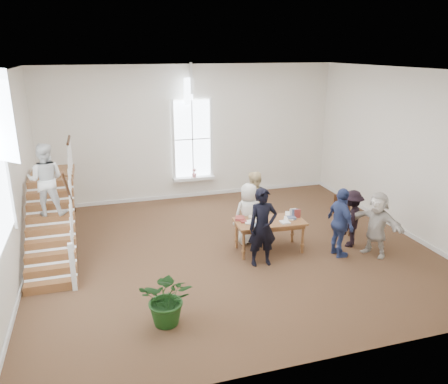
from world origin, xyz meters
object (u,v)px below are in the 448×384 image
object	(u,v)px
elderly_woman	(249,214)
floor_plant	(168,298)
woman_cluster_a	(340,223)
woman_cluster_b	(351,218)
woman_cluster_c	(377,224)
police_officer	(263,227)
person_yellow	(253,204)
side_chair	(342,212)
library_table	(269,224)

from	to	relation	value
elderly_woman	floor_plant	distance (m)	4.02
woman_cluster_a	woman_cluster_b	xyz separation A→B (m)	(0.60, 0.45, -0.13)
woman_cluster_a	woman_cluster_c	bearing A→B (deg)	-103.40
woman_cluster_c	police_officer	bearing A→B (deg)	-122.80
person_yellow	woman_cluster_b	size ratio (longest dim) A/B	1.19
person_yellow	side_chair	world-z (taller)	person_yellow
library_table	floor_plant	bearing A→B (deg)	-138.10
library_table	side_chair	distance (m)	2.48
police_officer	woman_cluster_c	bearing A→B (deg)	-3.55
police_officer	woman_cluster_c	size ratio (longest dim) A/B	1.16
side_chair	woman_cluster_b	bearing A→B (deg)	-85.58
side_chair	woman_cluster_c	bearing A→B (deg)	-67.24
floor_plant	side_chair	size ratio (longest dim) A/B	1.02
floor_plant	person_yellow	bearing A→B (deg)	49.71
library_table	woman_cluster_c	distance (m)	2.66
woman_cluster_c	side_chair	bearing A→B (deg)	155.35
elderly_woman	woman_cluster_b	size ratio (longest dim) A/B	1.09
elderly_woman	side_chair	world-z (taller)	elderly_woman
woman_cluster_c	floor_plant	world-z (taller)	woman_cluster_c
library_table	elderly_woman	xyz separation A→B (m)	(-0.34, 0.59, 0.09)
library_table	floor_plant	size ratio (longest dim) A/B	1.64
person_yellow	woman_cluster_a	distance (m)	2.47
library_table	police_officer	distance (m)	0.83
woman_cluster_a	woman_cluster_c	world-z (taller)	woman_cluster_a
police_officer	elderly_woman	distance (m)	1.26
library_table	police_officer	size ratio (longest dim) A/B	0.94
woman_cluster_c	library_table	bearing A→B (deg)	-138.24
woman_cluster_b	floor_plant	size ratio (longest dim) A/B	1.39
police_officer	person_yellow	size ratio (longest dim) A/B	1.06
police_officer	floor_plant	xyz separation A→B (m)	(-2.56, -1.74, -0.41)
woman_cluster_a	side_chair	world-z (taller)	woman_cluster_a
elderly_woman	person_yellow	bearing A→B (deg)	-125.20
woman_cluster_a	floor_plant	bearing A→B (deg)	108.61
woman_cluster_a	elderly_woman	bearing A→B (deg)	53.31
police_officer	woman_cluster_a	world-z (taller)	police_officer
person_yellow	floor_plant	bearing A→B (deg)	25.37
elderly_woman	library_table	bearing A→B (deg)	115.84
elderly_woman	person_yellow	distance (m)	0.59
police_officer	side_chair	bearing A→B (deg)	25.21
library_table	woman_cluster_c	bearing A→B (deg)	-18.68
side_chair	woman_cluster_a	bearing A→B (deg)	-102.22
library_table	floor_plant	world-z (taller)	floor_plant
woman_cluster_a	woman_cluster_b	bearing A→B (deg)	-54.00
person_yellow	library_table	bearing A→B (deg)	67.78
library_table	elderly_woman	size ratio (longest dim) A/B	1.09
library_table	floor_plant	xyz separation A→B (m)	(-3.00, -2.41, -0.19)
person_yellow	side_chair	distance (m)	2.55
elderly_woman	floor_plant	xyz separation A→B (m)	(-2.66, -2.99, -0.28)
police_officer	woman_cluster_a	bearing A→B (deg)	-0.75
library_table	person_yellow	world-z (taller)	person_yellow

